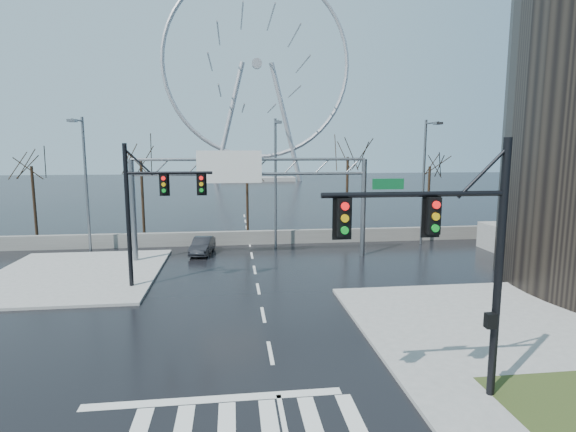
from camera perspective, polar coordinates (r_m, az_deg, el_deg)
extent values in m
plane|color=black|center=(17.86, -2.25, -16.95)|extent=(260.00, 260.00, 0.00)
cube|color=gray|center=(22.64, 23.99, -11.89)|extent=(12.00, 10.00, 0.15)
cube|color=gray|center=(30.65, -25.42, -6.73)|extent=(10.00, 12.00, 0.15)
cube|color=slate|center=(36.80, -4.90, -2.75)|extent=(52.00, 0.50, 1.10)
cylinder|color=black|center=(14.85, 25.17, -6.62)|extent=(0.24, 0.24, 8.00)
cylinder|color=black|center=(13.18, 15.83, 2.67)|extent=(5.40, 0.16, 0.16)
cube|color=black|center=(13.32, 17.96, 0.03)|extent=(0.35, 0.28, 1.05)
cube|color=black|center=(12.45, 7.05, -0.18)|extent=(0.35, 0.28, 1.05)
cylinder|color=black|center=(25.97, -19.64, -0.16)|extent=(0.24, 0.24, 8.00)
cylinder|color=black|center=(25.34, -14.80, 5.31)|extent=(4.60, 0.16, 0.16)
cube|color=black|center=(25.27, -15.47, 3.91)|extent=(0.35, 0.28, 1.05)
cube|color=black|center=(25.06, -10.93, 4.03)|extent=(0.35, 0.28, 1.05)
cylinder|color=slate|center=(32.06, -19.04, 0.51)|extent=(0.36, 0.36, 7.00)
cylinder|color=slate|center=(32.71, 9.53, 1.01)|extent=(0.36, 0.36, 7.00)
cylinder|color=slate|center=(31.12, -4.69, 7.19)|extent=(16.00, 0.20, 0.20)
cylinder|color=slate|center=(31.15, -4.66, 5.35)|extent=(16.00, 0.20, 0.20)
cube|color=#0B5426|center=(30.95, -7.45, 6.21)|extent=(4.20, 0.10, 2.00)
cube|color=silver|center=(30.89, -7.45, 6.21)|extent=(4.40, 0.02, 2.20)
cylinder|color=slate|center=(36.29, -24.22, 3.48)|extent=(0.20, 0.20, 10.00)
cylinder|color=slate|center=(35.20, -25.22, 10.96)|extent=(0.12, 2.20, 0.12)
cube|color=slate|center=(34.25, -25.73, 10.86)|extent=(0.50, 0.70, 0.18)
cylinder|color=slate|center=(34.84, -1.60, 4.04)|extent=(0.20, 0.20, 10.00)
cylinder|color=slate|center=(33.71, -1.45, 11.89)|extent=(0.12, 2.20, 0.12)
cube|color=slate|center=(32.71, -1.27, 11.83)|extent=(0.50, 0.70, 0.18)
cylinder|color=slate|center=(37.92, 16.81, 4.04)|extent=(0.20, 0.20, 10.00)
cylinder|color=slate|center=(36.88, 17.83, 11.20)|extent=(0.12, 2.20, 0.12)
cube|color=slate|center=(35.97, 18.50, 11.09)|extent=(0.50, 0.70, 0.18)
cylinder|color=black|center=(43.65, -29.51, 1.40)|extent=(0.24, 0.24, 6.30)
cylinder|color=black|center=(40.55, -17.97, 1.95)|extent=(0.24, 0.24, 6.75)
cylinder|color=black|center=(40.88, -5.19, 1.74)|extent=(0.24, 0.24, 5.85)
cylinder|color=black|center=(41.11, 7.50, 2.56)|extent=(0.24, 0.24, 7.02)
cylinder|color=black|center=(44.31, 17.40, 2.08)|extent=(0.24, 0.24, 6.12)
cube|color=gray|center=(111.49, -3.83, 4.71)|extent=(18.00, 6.00, 1.00)
torus|color=#B2B2B7|center=(113.11, -3.98, 18.75)|extent=(45.00, 1.00, 45.00)
cylinder|color=#B2B2B7|center=(113.11, -3.98, 18.75)|extent=(2.40, 1.50, 2.40)
cylinder|color=#B2B2B7|center=(111.27, -7.58, 11.60)|extent=(8.28, 1.20, 28.82)
cylinder|color=#B2B2B7|center=(112.06, -0.25, 11.65)|extent=(8.28, 1.20, 28.82)
imported|color=black|center=(33.90, -10.81, -3.72)|extent=(1.83, 3.87, 1.23)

